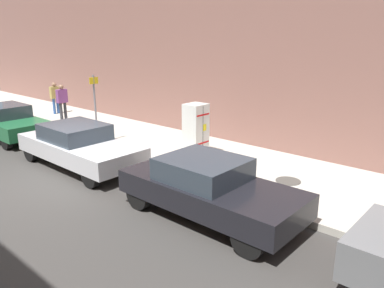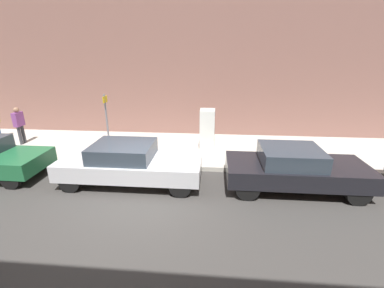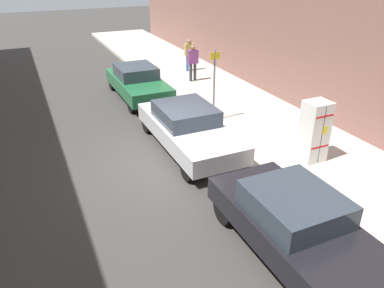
{
  "view_description": "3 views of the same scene",
  "coord_description": "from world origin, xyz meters",
  "px_view_note": "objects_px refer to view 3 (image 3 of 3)",
  "views": [
    {
      "loc": [
        5.4,
        9.8,
        4.08
      ],
      "look_at": [
        -1.59,
        3.61,
        1.41
      ],
      "focal_mm": 35.0,
      "sensor_mm": 36.0,
      "label": 1
    },
    {
      "loc": [
        6.86,
        2.15,
        4.17
      ],
      "look_at": [
        -2.56,
        1.33,
        0.85
      ],
      "focal_mm": 24.0,
      "sensor_mm": 36.0,
      "label": 2
    },
    {
      "loc": [
        3.55,
        9.32,
        5.54
      ],
      "look_at": [
        -0.01,
        1.53,
        1.28
      ],
      "focal_mm": 35.0,
      "sensor_mm": 36.0,
      "label": 3
    }
  ],
  "objects_px": {
    "discarded_refrigerator": "(314,131)",
    "parked_sedan_silver": "(188,127)",
    "pedestrian_standing_near": "(193,60)",
    "street_sign_post": "(214,82)",
    "parked_sedan_green": "(138,82)",
    "pedestrian_walking_far": "(189,53)",
    "parked_sedan_dark": "(297,226)"
  },
  "relations": [
    {
      "from": "street_sign_post",
      "to": "parked_sedan_dark",
      "type": "distance_m",
      "value": 6.97
    },
    {
      "from": "discarded_refrigerator",
      "to": "street_sign_post",
      "type": "height_order",
      "value": "street_sign_post"
    },
    {
      "from": "parked_sedan_green",
      "to": "parked_sedan_dark",
      "type": "height_order",
      "value": "parked_sedan_dark"
    },
    {
      "from": "discarded_refrigerator",
      "to": "parked_sedan_dark",
      "type": "relative_size",
      "value": 0.41
    },
    {
      "from": "pedestrian_standing_near",
      "to": "street_sign_post",
      "type": "bearing_deg",
      "value": 168.97
    },
    {
      "from": "pedestrian_walking_far",
      "to": "parked_sedan_dark",
      "type": "relative_size",
      "value": 0.37
    },
    {
      "from": "parked_sedan_green",
      "to": "parked_sedan_silver",
      "type": "distance_m",
      "value": 5.39
    },
    {
      "from": "street_sign_post",
      "to": "pedestrian_standing_near",
      "type": "bearing_deg",
      "value": -106.06
    },
    {
      "from": "street_sign_post",
      "to": "parked_sedan_silver",
      "type": "xyz_separation_m",
      "value": [
        1.61,
        1.33,
        -0.9
      ]
    },
    {
      "from": "pedestrian_walking_far",
      "to": "parked_sedan_silver",
      "type": "relative_size",
      "value": 0.35
    },
    {
      "from": "pedestrian_standing_near",
      "to": "parked_sedan_silver",
      "type": "height_order",
      "value": "pedestrian_standing_near"
    },
    {
      "from": "pedestrian_standing_near",
      "to": "parked_sedan_dark",
      "type": "height_order",
      "value": "pedestrian_standing_near"
    },
    {
      "from": "parked_sedan_dark",
      "to": "parked_sedan_green",
      "type": "bearing_deg",
      "value": -90.0
    },
    {
      "from": "pedestrian_walking_far",
      "to": "pedestrian_standing_near",
      "type": "xyz_separation_m",
      "value": [
        0.59,
        1.75,
        0.06
      ]
    },
    {
      "from": "street_sign_post",
      "to": "parked_sedan_green",
      "type": "bearing_deg",
      "value": -68.38
    },
    {
      "from": "pedestrian_walking_far",
      "to": "parked_sedan_green",
      "type": "relative_size",
      "value": 0.38
    },
    {
      "from": "parked_sedan_green",
      "to": "pedestrian_standing_near",
      "type": "bearing_deg",
      "value": -166.01
    },
    {
      "from": "pedestrian_walking_far",
      "to": "street_sign_post",
      "type": "bearing_deg",
      "value": 27.75
    },
    {
      "from": "parked_sedan_green",
      "to": "pedestrian_walking_far",
      "type": "bearing_deg",
      "value": -145.15
    },
    {
      "from": "pedestrian_standing_near",
      "to": "parked_sedan_green",
      "type": "bearing_deg",
      "value": 109.02
    },
    {
      "from": "parked_sedan_green",
      "to": "parked_sedan_silver",
      "type": "xyz_separation_m",
      "value": [
        -0.0,
        5.39,
        0.01
      ]
    },
    {
      "from": "pedestrian_standing_near",
      "to": "parked_sedan_silver",
      "type": "xyz_separation_m",
      "value": [
        3.0,
        6.14,
        -0.46
      ]
    },
    {
      "from": "discarded_refrigerator",
      "to": "pedestrian_walking_far",
      "type": "distance_m",
      "value": 10.44
    },
    {
      "from": "discarded_refrigerator",
      "to": "parked_sedan_silver",
      "type": "height_order",
      "value": "discarded_refrigerator"
    },
    {
      "from": "parked_sedan_green",
      "to": "parked_sedan_silver",
      "type": "relative_size",
      "value": 0.93
    },
    {
      "from": "discarded_refrigerator",
      "to": "parked_sedan_silver",
      "type": "xyz_separation_m",
      "value": [
        2.86,
        -2.52,
        -0.36
      ]
    },
    {
      "from": "parked_sedan_green",
      "to": "parked_sedan_dark",
      "type": "relative_size",
      "value": 1.0
    },
    {
      "from": "parked_sedan_silver",
      "to": "pedestrian_standing_near",
      "type": "bearing_deg",
      "value": -116.01
    },
    {
      "from": "street_sign_post",
      "to": "parked_sedan_green",
      "type": "height_order",
      "value": "street_sign_post"
    },
    {
      "from": "pedestrian_walking_far",
      "to": "parked_sedan_green",
      "type": "bearing_deg",
      "value": -10.61
    },
    {
      "from": "street_sign_post",
      "to": "parked_sedan_dark",
      "type": "xyz_separation_m",
      "value": [
        1.61,
        6.73,
        -0.89
      ]
    },
    {
      "from": "pedestrian_standing_near",
      "to": "parked_sedan_dark",
      "type": "xyz_separation_m",
      "value": [
        3.0,
        11.54,
        -0.45
      ]
    }
  ]
}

